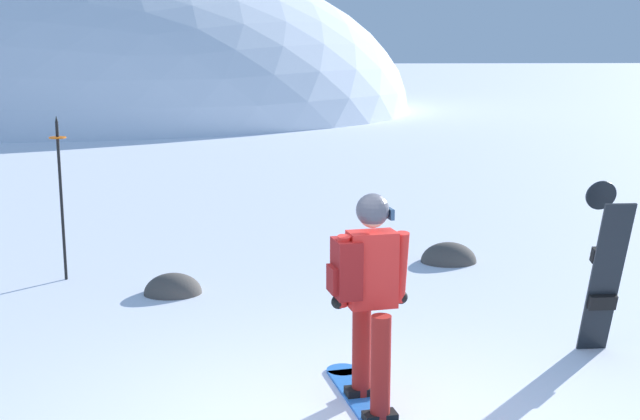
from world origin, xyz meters
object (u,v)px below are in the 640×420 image
at_px(spare_snowboard, 604,270).
at_px(piste_marker_near, 61,188).
at_px(snowboarder_main, 368,297).
at_px(rock_small, 448,262).
at_px(rock_dark, 173,293).

distance_m(spare_snowboard, piste_marker_near, 6.20).
relative_size(snowboarder_main, spare_snowboard, 1.13).
bearing_deg(spare_snowboard, rock_small, 99.69).
bearing_deg(snowboarder_main, rock_dark, 118.88).
xyz_separation_m(snowboarder_main, rock_dark, (-1.80, 3.25, -0.92)).
height_order(spare_snowboard, rock_small, spare_snowboard).
xyz_separation_m(snowboarder_main, spare_snowboard, (2.29, 0.98, -0.11)).
bearing_deg(spare_snowboard, snowboarder_main, -156.90).
xyz_separation_m(snowboarder_main, piste_marker_near, (-3.15, 3.95, 0.22)).
bearing_deg(rock_small, rock_dark, -162.02).
bearing_deg(snowboarder_main, piste_marker_near, 128.59).
bearing_deg(spare_snowboard, rock_dark, 150.83).
height_order(piste_marker_near, rock_dark, piste_marker_near).
xyz_separation_m(snowboarder_main, rock_small, (1.70, 4.39, -0.92)).
bearing_deg(piste_marker_near, rock_small, 5.23).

